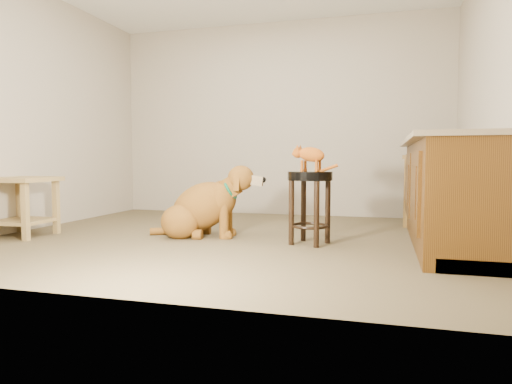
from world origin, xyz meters
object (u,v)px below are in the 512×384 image
(side_table, at_px, (22,197))
(golden_retriever, at_px, (203,208))
(tabby_kitten, at_px, (309,155))
(wood_stool, at_px, (426,190))
(padded_stool, at_px, (310,193))

(side_table, distance_m, golden_retriever, 1.77)
(golden_retriever, relative_size, tabby_kitten, 2.79)
(side_table, distance_m, tabby_kitten, 2.81)
(wood_stool, relative_size, tabby_kitten, 1.91)
(side_table, relative_size, tabby_kitten, 1.38)
(wood_stool, height_order, tabby_kitten, tabby_kitten)
(padded_stool, bearing_deg, side_table, -172.93)
(side_table, xyz_separation_m, golden_retriever, (1.70, 0.46, -0.10))
(golden_retriever, bearing_deg, side_table, -172.17)
(padded_stool, bearing_deg, golden_retriever, 173.85)
(wood_stool, xyz_separation_m, side_table, (-3.85, -1.74, -0.04))
(tabby_kitten, bearing_deg, side_table, -156.49)
(wood_stool, bearing_deg, tabby_kitten, -128.02)
(padded_stool, relative_size, tabby_kitten, 1.54)
(side_table, height_order, golden_retriever, golden_retriever)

